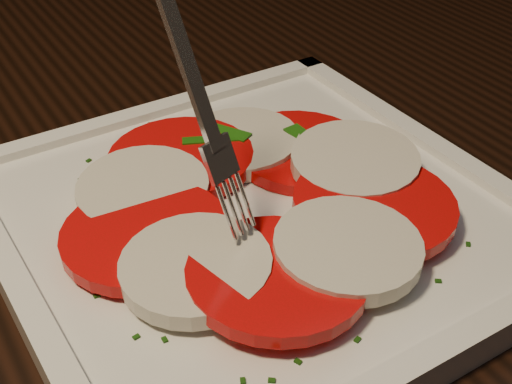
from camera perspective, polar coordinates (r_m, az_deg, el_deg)
The scene contains 4 objects.
table at distance 0.58m, azimuth -4.16°, elevation -5.15°, with size 1.20×0.81×0.75m.
plate at distance 0.44m, azimuth 0.00°, elevation -2.38°, with size 0.30×0.30×0.01m, color white.
caprese_salad at distance 0.43m, azimuth 0.01°, elevation -0.55°, with size 0.23×0.25×0.03m.
fork at distance 0.37m, azimuth -6.23°, elevation 9.59°, with size 0.03×0.07×0.17m, color white, non-canonical shape.
Camera 1 is at (-0.29, -0.34, 1.03)m, focal length 50.00 mm.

